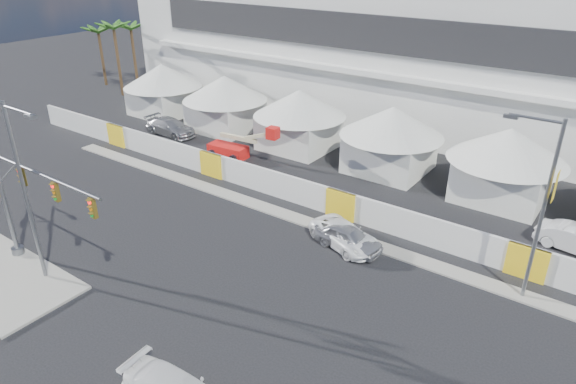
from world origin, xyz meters
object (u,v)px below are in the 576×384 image
Objects in this scene: pickup_curb at (345,235)px; lot_car_c at (170,127)px; traffic_mast at (22,202)px; streetlight_curb at (540,200)px; streetlight_median at (25,183)px; sedan_silver at (348,238)px; boom_lift at (234,148)px.

pickup_curb is 0.90× the size of lot_car_c.
lot_car_c is 0.56× the size of traffic_mast.
streetlight_curb is at bearing -100.28° from lot_car_c.
pickup_curb is at bearing 47.70° from streetlight_median.
sedan_silver is at bearing 41.91° from traffic_mast.
traffic_mast reaches higher than lot_car_c.
sedan_silver is 18.27m from streetlight_median.
boom_lift reaches higher than sedan_silver.
streetlight_median is (12.49, -20.77, 5.15)m from lot_car_c.
sedan_silver is 18.79m from traffic_mast.
streetlight_median is at bearing 140.00° from sedan_silver.
boom_lift is (-25.28, 5.89, -4.82)m from streetlight_curb.
traffic_mast is 0.99× the size of streetlight_median.
boom_lift is (-1.75, 19.42, -3.33)m from traffic_mast.
traffic_mast is 27.18m from streetlight_curb.
streetlight_median is 25.91m from streetlight_curb.
sedan_silver is 0.44× the size of streetlight_median.
boom_lift is at bearing 95.16° from traffic_mast.
lot_car_c is 9.14m from boom_lift.
traffic_mast reaches higher than sedan_silver.
traffic_mast is 1.43× the size of boom_lift.
traffic_mast is at bearing -150.10° from streetlight_curb.
sedan_silver is 11.07m from streetlight_curb.
streetlight_curb reaches higher than traffic_mast.
sedan_silver is 0.63× the size of boom_lift.
streetlight_curb is at bearing -64.80° from pickup_curb.
streetlight_curb is 26.40m from boom_lift.
lot_car_c is at bearing 75.40° from sedan_silver.
traffic_mast is at bearing 135.55° from sedan_silver.
pickup_curb is at bearing -174.49° from streetlight_curb.
sedan_silver is at bearing -29.73° from boom_lift.
streetlight_median is at bearing 157.40° from pickup_curb.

